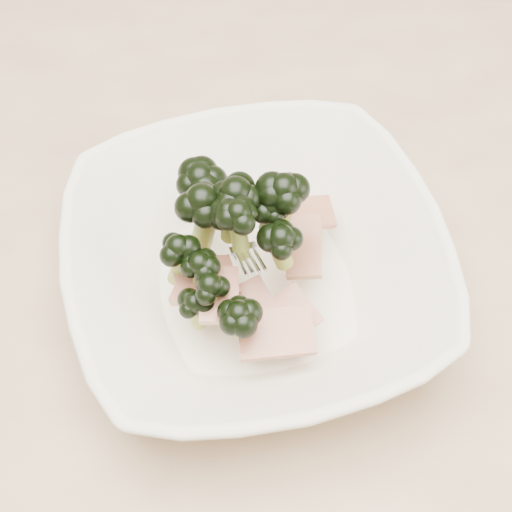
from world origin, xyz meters
name	(u,v)px	position (x,y,z in m)	size (l,w,h in m)	color
dining_table	(195,362)	(0.00, 0.00, 0.65)	(1.20, 0.80, 0.75)	tan
broccoli_dish	(254,263)	(0.05, 0.02, 0.79)	(0.35, 0.35, 0.12)	beige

